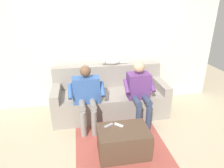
% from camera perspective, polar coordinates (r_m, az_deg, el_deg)
% --- Properties ---
extents(ground_plane, '(8.00, 8.00, 0.00)m').
position_cam_1_polar(ground_plane, '(3.52, 1.38, -13.93)').
color(ground_plane, tan).
extents(back_wall, '(4.75, 0.06, 2.50)m').
position_cam_1_polar(back_wall, '(4.15, -1.89, 10.92)').
color(back_wall, beige).
rests_on(back_wall, ground).
extents(couch, '(2.18, 0.86, 0.91)m').
position_cam_1_polar(couch, '(3.99, -0.68, -3.79)').
color(couch, gray).
rests_on(couch, ground).
extents(coffee_table, '(0.73, 0.49, 0.41)m').
position_cam_1_polar(coffee_table, '(3.03, 3.24, -16.10)').
color(coffee_table, '#4C3828').
rests_on(coffee_table, ground).
extents(person_left_seated, '(0.54, 0.59, 1.13)m').
position_cam_1_polar(person_left_seated, '(3.57, 7.77, -1.45)').
color(person_left_seated, '#5B3370').
rests_on(person_left_seated, ground).
extents(person_right_seated, '(0.61, 0.51, 1.12)m').
position_cam_1_polar(person_right_seated, '(3.41, -7.25, -2.79)').
color(person_right_seated, '#335693').
rests_on(person_right_seated, ground).
extents(cat_on_backrest, '(0.53, 0.13, 0.13)m').
position_cam_1_polar(cat_on_backrest, '(4.01, -0.24, 6.43)').
color(cat_on_backrest, silver).
rests_on(cat_on_backrest, couch).
extents(remote_gray, '(0.15, 0.11, 0.02)m').
position_cam_1_polar(remote_gray, '(2.97, -0.95, -11.76)').
color(remote_gray, gray).
rests_on(remote_gray, coffee_table).
extents(remote_white, '(0.12, 0.12, 0.02)m').
position_cam_1_polar(remote_white, '(2.98, 1.97, -11.61)').
color(remote_white, white).
rests_on(remote_white, coffee_table).
extents(floor_rug, '(1.39, 1.65, 0.01)m').
position_cam_1_polar(floor_rug, '(3.27, 2.54, -17.24)').
color(floor_rug, '#9E473D').
rests_on(floor_rug, ground).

